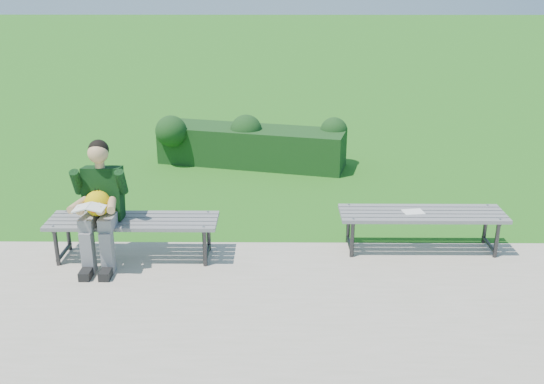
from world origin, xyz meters
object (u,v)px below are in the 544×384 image
object	(u,v)px
bench_right	(422,217)
paper_sheet	(413,212)
seated_boy	(100,201)
hedge	(249,143)
bench_left	(133,224)

from	to	relation	value
bench_right	paper_sheet	size ratio (longest dim) A/B	7.40
seated_boy	paper_sheet	world-z (taller)	seated_boy
seated_boy	paper_sheet	xyz separation A→B (m)	(3.33, 0.33, -0.24)
bench_right	hedge	bearing A→B (deg)	122.18
hedge	bench_left	distance (m)	3.64
bench_left	bench_right	distance (m)	3.14
bench_right	seated_boy	size ratio (longest dim) A/B	1.37
bench_right	seated_boy	world-z (taller)	seated_boy
bench_left	bench_right	xyz separation A→B (m)	(3.13, 0.23, 0.00)
seated_boy	bench_left	bearing A→B (deg)	18.16
bench_left	paper_sheet	bearing A→B (deg)	4.31
bench_right	paper_sheet	distance (m)	0.12
paper_sheet	hedge	bearing A→B (deg)	120.90
hedge	seated_boy	xyz separation A→B (m)	(-1.39, -3.57, 0.36)
bench_left	seated_boy	xyz separation A→B (m)	(-0.30, -0.10, 0.30)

